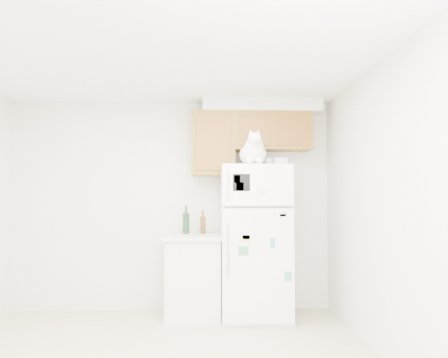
{
  "coord_description": "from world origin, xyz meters",
  "views": [
    {
      "loc": [
        0.44,
        -3.3,
        1.34
      ],
      "look_at": [
        0.62,
        1.55,
        1.55
      ],
      "focal_mm": 35.0,
      "sensor_mm": 36.0,
      "label": 1
    }
  ],
  "objects_px": {
    "bottle_amber": "(203,222)",
    "storage_box_front": "(279,162)",
    "refrigerator": "(255,241)",
    "bottle_green": "(186,220)",
    "base_counter": "(194,275)",
    "storage_box_back": "(272,163)",
    "cat": "(253,152)"
  },
  "relations": [
    {
      "from": "bottle_amber",
      "to": "storage_box_front",
      "type": "bearing_deg",
      "value": -16.36
    },
    {
      "from": "refrigerator",
      "to": "bottle_green",
      "type": "height_order",
      "value": "refrigerator"
    },
    {
      "from": "refrigerator",
      "to": "bottle_green",
      "type": "xyz_separation_m",
      "value": [
        -0.78,
        0.23,
        0.23
      ]
    },
    {
      "from": "refrigerator",
      "to": "base_counter",
      "type": "relative_size",
      "value": 1.85
    },
    {
      "from": "storage_box_back",
      "to": "bottle_amber",
      "type": "relative_size",
      "value": 0.66
    },
    {
      "from": "cat",
      "to": "base_counter",
      "type": "bearing_deg",
      "value": 160.56
    },
    {
      "from": "base_counter",
      "to": "bottle_green",
      "type": "bearing_deg",
      "value": 121.14
    },
    {
      "from": "cat",
      "to": "bottle_green",
      "type": "height_order",
      "value": "cat"
    },
    {
      "from": "cat",
      "to": "storage_box_back",
      "type": "distance_m",
      "value": 0.39
    },
    {
      "from": "base_counter",
      "to": "bottle_green",
      "type": "distance_m",
      "value": 0.65
    },
    {
      "from": "refrigerator",
      "to": "bottle_amber",
      "type": "distance_m",
      "value": 0.67
    },
    {
      "from": "bottle_amber",
      "to": "bottle_green",
      "type": "bearing_deg",
      "value": -177.49
    },
    {
      "from": "bottle_green",
      "to": "bottle_amber",
      "type": "bearing_deg",
      "value": 2.51
    },
    {
      "from": "storage_box_front",
      "to": "bottle_amber",
      "type": "relative_size",
      "value": 0.55
    },
    {
      "from": "bottle_amber",
      "to": "cat",
      "type": "bearing_deg",
      "value": -35.58
    },
    {
      "from": "refrigerator",
      "to": "storage_box_back",
      "type": "relative_size",
      "value": 9.44
    },
    {
      "from": "refrigerator",
      "to": "bottle_green",
      "type": "bearing_deg",
      "value": 163.64
    },
    {
      "from": "storage_box_back",
      "to": "base_counter",
      "type": "bearing_deg",
      "value": 171.2
    },
    {
      "from": "storage_box_back",
      "to": "bottle_green",
      "type": "bearing_deg",
      "value": 161.95
    },
    {
      "from": "storage_box_front",
      "to": "base_counter",
      "type": "bearing_deg",
      "value": 160.99
    },
    {
      "from": "cat",
      "to": "bottle_amber",
      "type": "height_order",
      "value": "cat"
    },
    {
      "from": "storage_box_back",
      "to": "bottle_amber",
      "type": "bearing_deg",
      "value": 159.93
    },
    {
      "from": "refrigerator",
      "to": "bottle_green",
      "type": "relative_size",
      "value": 5.18
    },
    {
      "from": "base_counter",
      "to": "cat",
      "type": "distance_m",
      "value": 1.54
    },
    {
      "from": "base_counter",
      "to": "bottle_green",
      "type": "xyz_separation_m",
      "value": [
        -0.09,
        0.16,
        0.62
      ]
    },
    {
      "from": "cat",
      "to": "bottle_green",
      "type": "distance_m",
      "value": 1.14
    },
    {
      "from": "storage_box_back",
      "to": "storage_box_front",
      "type": "bearing_deg",
      "value": -79.05
    },
    {
      "from": "base_counter",
      "to": "bottle_amber",
      "type": "height_order",
      "value": "bottle_amber"
    },
    {
      "from": "bottle_green",
      "to": "bottle_amber",
      "type": "distance_m",
      "value": 0.2
    },
    {
      "from": "refrigerator",
      "to": "storage_box_front",
      "type": "height_order",
      "value": "storage_box_front"
    },
    {
      "from": "refrigerator",
      "to": "storage_box_back",
      "type": "xyz_separation_m",
      "value": [
        0.22,
        0.13,
        0.9
      ]
    },
    {
      "from": "base_counter",
      "to": "storage_box_back",
      "type": "relative_size",
      "value": 5.11
    }
  ]
}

